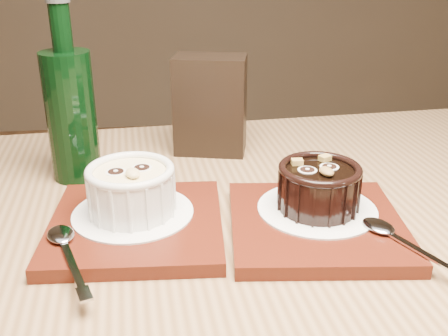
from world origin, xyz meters
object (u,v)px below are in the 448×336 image
object	(u,v)px
table	(227,324)
ramekin_white	(131,188)
tray_right	(316,225)
tray_left	(136,225)
ramekin_dark	(319,185)
condiment_stand	(210,105)
green_bottle	(71,111)

from	to	relation	value
table	ramekin_white	world-z (taller)	ramekin_white
ramekin_white	tray_right	xyz separation A→B (m)	(0.19, -0.04, -0.04)
ramekin_white	tray_left	bearing A→B (deg)	-90.68
tray_right	ramekin_dark	xyz separation A→B (m)	(0.01, 0.02, 0.04)
table	tray_left	world-z (taller)	tray_left
tray_right	condiment_stand	world-z (taller)	condiment_stand
tray_left	tray_right	world-z (taller)	same
table	tray_left	distance (m)	0.14
tray_right	condiment_stand	xyz separation A→B (m)	(-0.09, 0.25, 0.06)
ramekin_white	tray_right	size ratio (longest dim) A/B	0.52
tray_left	green_bottle	xyz separation A→B (m)	(-0.08, 0.15, 0.08)
ramekin_dark	condiment_stand	distance (m)	0.25
tray_left	tray_right	bearing A→B (deg)	-6.81
tray_right	green_bottle	bearing A→B (deg)	146.92
condiment_stand	tray_right	bearing A→B (deg)	-70.29
tray_right	ramekin_dark	bearing A→B (deg)	72.50
tray_left	condiment_stand	distance (m)	0.25
table	tray_left	xyz separation A→B (m)	(-0.09, 0.05, 0.10)
table	tray_right	size ratio (longest dim) A/B	6.94
tray_left	condiment_stand	world-z (taller)	condiment_stand
tray_left	ramekin_white	size ratio (longest dim) A/B	1.93
ramekin_white	condiment_stand	size ratio (longest dim) A/B	0.67
condiment_stand	ramekin_dark	bearing A→B (deg)	-67.36
tray_right	table	bearing A→B (deg)	-164.04
table	green_bottle	bearing A→B (deg)	129.95
tray_right	condiment_stand	bearing A→B (deg)	109.71
ramekin_white	condiment_stand	xyz separation A→B (m)	(0.11, 0.21, 0.02)
tray_left	table	bearing A→B (deg)	-29.31
ramekin_white	green_bottle	xyz separation A→B (m)	(-0.08, 0.14, 0.04)
ramekin_white	tray_right	distance (m)	0.20
table	ramekin_white	size ratio (longest dim) A/B	13.36
tray_right	green_bottle	distance (m)	0.33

